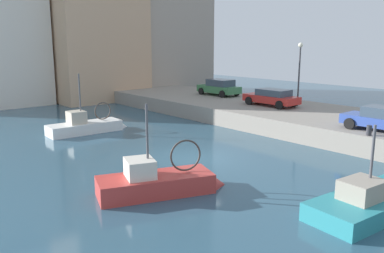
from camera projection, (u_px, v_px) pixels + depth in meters
The scene contains 10 objects.
water_surface at pixel (191, 158), 21.48m from camera, with size 80.00×80.00×0.00m, color #2D5166.
quay_wall at pixel (314, 120), 28.68m from camera, with size 9.00×56.00×1.20m, color gray.
fishing_boat_teal at pixel (382, 205), 15.09m from camera, with size 6.97×2.78×4.21m.
fishing_boat_white at pixel (89, 130), 27.69m from camera, with size 5.79×2.02×4.77m.
fishing_boat_red at pixel (163, 190), 16.55m from camera, with size 5.67×3.36×4.53m.
parked_car_red at pixel (272, 97), 31.26m from camera, with size 2.03×4.38×1.31m.
parked_car_blue at pixel (384, 119), 22.28m from camera, with size 1.96×4.32×1.36m.
parked_car_green at pixel (219, 87), 37.44m from camera, with size 2.06×4.16×1.49m.
mooring_bollard_mid at pixel (369, 130), 21.40m from camera, with size 0.28×0.28×0.55m, color #2D2D33.
quay_streetlamp at pixel (300, 64), 30.66m from camera, with size 0.36×0.36×4.83m.
Camera 1 is at (-13.40, -15.74, 6.08)m, focal length 37.70 mm.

